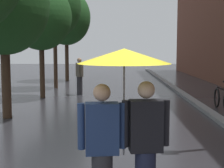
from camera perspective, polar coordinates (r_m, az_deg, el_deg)
name	(u,v)px	position (r m, az deg, el deg)	size (l,w,h in m)	color
kerb_strip	(187,97)	(14.17, 12.90, -2.21)	(0.30, 36.00, 0.12)	slate
street_tree_1	(3,3)	(10.41, -18.29, 13.13)	(2.69, 2.69, 4.95)	#473323
street_tree_2	(41,17)	(14.30, -12.20, 11.24)	(2.57, 2.57, 4.79)	#473323
street_tree_3	(54,6)	(17.63, -9.93, 13.14)	(2.73, 2.73, 5.91)	#473323
street_tree_4	(66,18)	(21.66, -7.92, 11.30)	(3.10, 3.10, 5.80)	#473323
couple_under_umbrella	(124,107)	(3.99, 2.11, -3.96)	(1.12, 1.12, 2.10)	#2D2D33
pedestrian_walking_midground	(80,76)	(14.93, -5.64, 1.40)	(0.38, 0.54, 1.67)	#2D2D33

